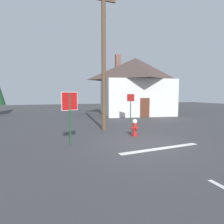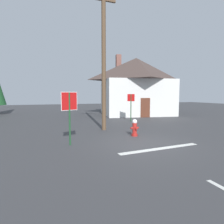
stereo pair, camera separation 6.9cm
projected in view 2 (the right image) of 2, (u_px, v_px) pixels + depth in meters
ground_plane at (144, 144)px, 9.24m from camera, size 80.00×80.00×0.10m
lane_stop_bar at (161, 148)px, 8.30m from camera, size 4.04×0.55×0.01m
stop_sign_near at (69, 107)px, 8.73m from camera, size 0.78×0.37×2.47m
fire_hydrant at (135, 128)px, 10.79m from camera, size 0.48×0.41×0.96m
utility_pole at (104, 59)px, 12.33m from camera, size 1.60×0.28×8.90m
stop_sign_far at (131, 102)px, 16.69m from camera, size 0.57×0.37×2.41m
house at (136, 85)px, 22.57m from camera, size 9.21×8.22×7.14m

